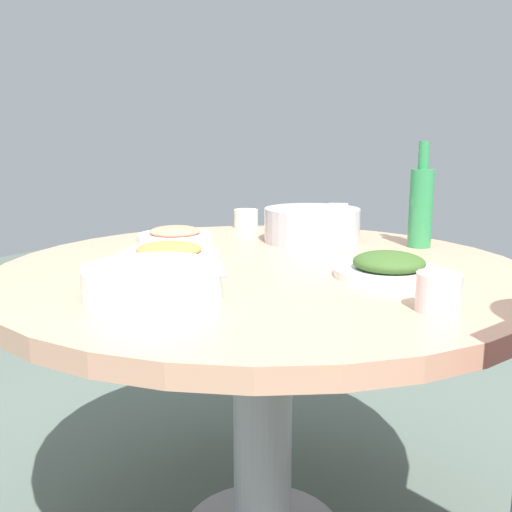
{
  "coord_description": "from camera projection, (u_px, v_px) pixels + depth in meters",
  "views": [
    {
      "loc": [
        -1.11,
        -0.78,
        1.05
      ],
      "look_at": [
        -0.0,
        0.02,
        0.77
      ],
      "focal_mm": 40.94,
      "sensor_mm": 36.0,
      "label": 1
    }
  ],
  "objects": [
    {
      "name": "soup_bowl",
      "position": [
        153.0,
        283.0,
        1.11
      ],
      "size": [
        0.27,
        0.28,
        0.06
      ],
      "color": "white",
      "rests_on": "round_dining_table"
    },
    {
      "name": "rice_bowl",
      "position": [
        312.0,
        224.0,
        1.69
      ],
      "size": [
        0.28,
        0.28,
        0.11
      ],
      "color": "#B2B5BA",
      "rests_on": "round_dining_table"
    },
    {
      "name": "round_dining_table",
      "position": [
        263.0,
        316.0,
        1.42
      ],
      "size": [
        1.25,
        1.25,
        0.75
      ],
      "color": "#99999E",
      "rests_on": "ground"
    },
    {
      "name": "tea_cup_near",
      "position": [
        246.0,
        219.0,
        1.95
      ],
      "size": [
        0.08,
        0.08,
        0.06
      ],
      "primitive_type": "cylinder",
      "color": "beige",
      "rests_on": "round_dining_table"
    },
    {
      "name": "tea_cup_far",
      "position": [
        439.0,
        292.0,
        1.02
      ],
      "size": [
        0.08,
        0.08,
        0.07
      ],
      "primitive_type": "cylinder",
      "color": "silver",
      "rests_on": "round_dining_table"
    },
    {
      "name": "green_bottle",
      "position": [
        421.0,
        205.0,
        1.6
      ],
      "size": [
        0.06,
        0.06,
        0.29
      ],
      "color": "#2D834A",
      "rests_on": "round_dining_table"
    },
    {
      "name": "dish_tofu_braise",
      "position": [
        169.0,
        254.0,
        1.44
      ],
      "size": [
        0.25,
        0.25,
        0.05
      ],
      "color": "silver",
      "rests_on": "round_dining_table"
    },
    {
      "name": "dish_shrimp",
      "position": [
        175.0,
        234.0,
        1.73
      ],
      "size": [
        0.22,
        0.22,
        0.04
      ],
      "color": "silver",
      "rests_on": "round_dining_table"
    },
    {
      "name": "dish_greens",
      "position": [
        389.0,
        267.0,
        1.27
      ],
      "size": [
        0.24,
        0.24,
        0.06
      ],
      "color": "silver",
      "rests_on": "round_dining_table"
    }
  ]
}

